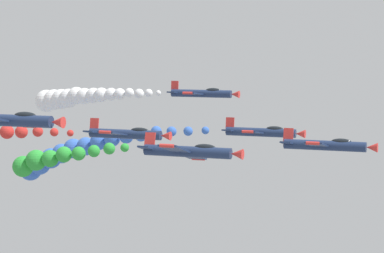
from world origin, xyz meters
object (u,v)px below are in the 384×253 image
(airplane_left_inner, at_px, (262,132))
(airplane_lead, at_px, (326,145))
(airplane_trailing, at_px, (9,120))
(airplane_right_inner, at_px, (189,151))
(airplane_left_outer, at_px, (127,134))
(airplane_right_outer, at_px, (202,93))

(airplane_left_inner, bearing_deg, airplane_lead, 42.33)
(airplane_lead, distance_m, airplane_trailing, 34.93)
(airplane_lead, bearing_deg, airplane_right_inner, -39.88)
(airplane_left_outer, distance_m, airplane_right_outer, 24.34)
(airplane_right_inner, bearing_deg, airplane_trailing, -48.70)
(airplane_right_outer, bearing_deg, airplane_left_outer, -2.45)
(airplane_left_inner, bearing_deg, airplane_right_outer, -133.69)
(airplane_right_inner, xyz_separation_m, airplane_left_outer, (-11.90, -12.14, 0.00))
(airplane_left_inner, distance_m, airplane_right_inner, 24.58)
(airplane_left_inner, height_order, airplane_trailing, airplane_trailing)
(airplane_right_outer, bearing_deg, airplane_right_inner, 17.15)
(airplane_right_inner, height_order, airplane_left_outer, airplane_left_outer)
(airplane_right_outer, height_order, airplane_trailing, airplane_trailing)
(airplane_left_outer, xyz_separation_m, airplane_trailing, (23.41, -0.97, 3.71))
(airplane_lead, distance_m, airplane_right_inner, 17.33)
(airplane_trailing, bearing_deg, airplane_right_outer, 177.58)
(airplane_left_outer, relative_size, airplane_right_outer, 1.00)
(airplane_lead, height_order, airplane_trailing, airplane_trailing)
(airplane_trailing, bearing_deg, airplane_left_inner, 158.85)
(airplane_lead, xyz_separation_m, airplane_left_inner, (-11.27, -10.26, -0.12))
(airplane_right_inner, relative_size, airplane_right_outer, 1.00)
(airplane_left_outer, height_order, airplane_right_outer, airplane_right_outer)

